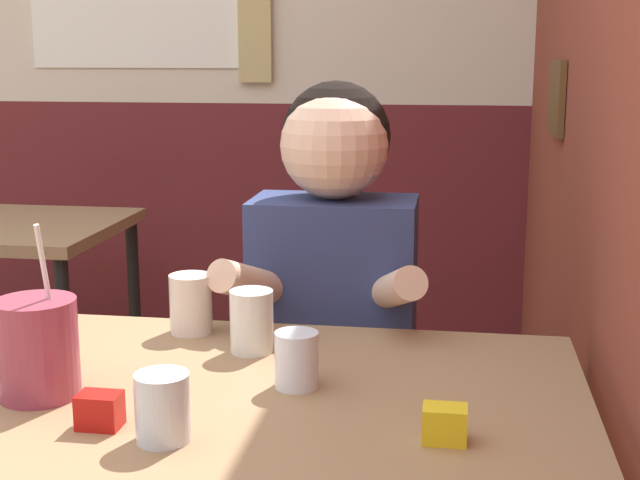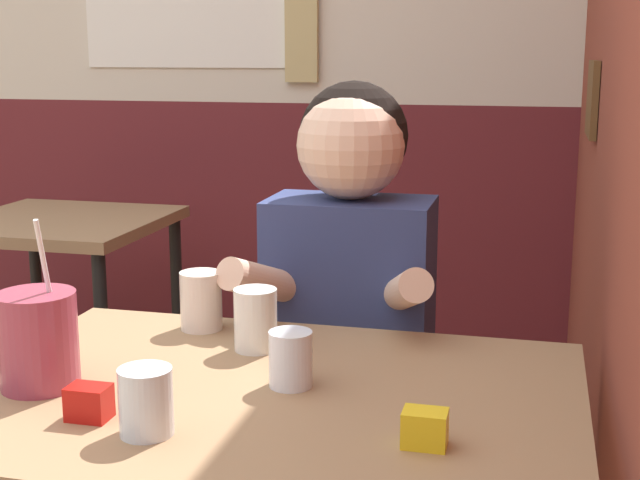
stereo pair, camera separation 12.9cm
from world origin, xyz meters
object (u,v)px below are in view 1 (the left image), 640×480
Objects in this scene: main_table at (275,440)px; cocktail_pitcher at (38,348)px; background_table at (17,258)px; person_seated at (334,348)px.

cocktail_pitcher reaches higher than main_table.
cocktail_pitcher is at bearing -61.19° from background_table.
person_seated is at bearing -33.78° from background_table.
background_table is (-1.08, 1.25, -0.03)m from main_table.
background_table is 1.52m from cocktail_pitcher.
main_table is 1.65m from background_table.
main_table is 3.57× the size of cocktail_pitcher.
main_table is 0.52m from person_seated.
person_seated is (1.10, -0.74, 0.01)m from background_table.
cocktail_pitcher is (0.72, -1.32, 0.19)m from background_table.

